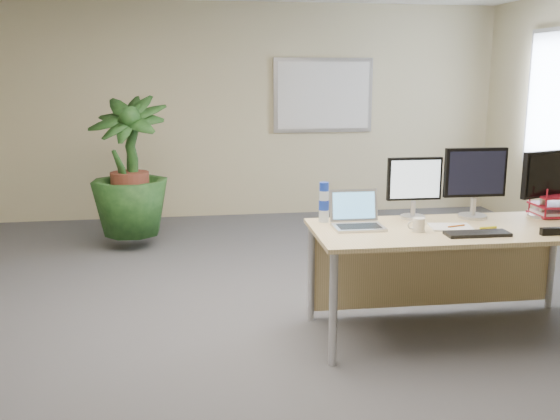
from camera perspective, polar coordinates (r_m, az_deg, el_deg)
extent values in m
plane|color=#404145|center=(4.47, -0.16, -11.69)|extent=(8.00, 8.00, 0.00)
cube|color=#C4B68A|center=(8.07, -4.53, 8.95)|extent=(7.00, 0.04, 2.70)
cube|color=#B6B7BB|center=(8.21, 3.98, 10.42)|extent=(1.30, 0.03, 0.95)
cube|color=silver|center=(8.20, 4.01, 10.41)|extent=(1.20, 0.01, 0.85)
cube|color=#B6B7BB|center=(7.55, 24.26, 9.21)|extent=(0.03, 1.30, 1.55)
cube|color=silver|center=(7.53, 24.14, 9.22)|extent=(0.01, 1.20, 1.45)
cube|color=tan|center=(4.50, 15.98, -1.75)|extent=(2.04, 0.89, 0.03)
cube|color=tan|center=(4.95, 13.89, -5.03)|extent=(1.93, 0.06, 0.63)
cylinder|color=silver|center=(3.97, 4.89, -9.04)|extent=(0.05, 0.05, 0.75)
cylinder|color=silver|center=(4.67, 2.87, -5.72)|extent=(0.05, 0.05, 0.75)
cylinder|color=silver|center=(5.36, 23.62, -4.39)|extent=(0.05, 0.05, 0.75)
imported|color=#123313|center=(6.72, -13.58, 2.83)|extent=(1.08, 1.08, 1.50)
cylinder|color=silver|center=(4.71, 12.03, -0.62)|extent=(0.18, 0.18, 0.02)
cylinder|color=silver|center=(4.69, 12.07, 0.15)|extent=(0.04, 0.04, 0.11)
cube|color=black|center=(4.65, 12.19, 2.81)|extent=(0.41, 0.04, 0.31)
cube|color=silver|center=(4.63, 12.29, 2.76)|extent=(0.37, 0.01, 0.28)
cylinder|color=silver|center=(4.84, 17.18, -0.54)|extent=(0.21, 0.21, 0.02)
cylinder|color=silver|center=(4.82, 17.24, 0.32)|extent=(0.04, 0.04, 0.13)
cube|color=black|center=(4.78, 17.43, 3.30)|extent=(0.47, 0.05, 0.36)
cube|color=black|center=(4.75, 17.56, 3.25)|extent=(0.42, 0.01, 0.32)
cylinder|color=silver|center=(5.04, 22.78, -0.45)|extent=(0.20, 0.20, 0.02)
cylinder|color=silver|center=(5.03, 22.85, 0.33)|extent=(0.04, 0.04, 0.12)
cube|color=black|center=(4.99, 23.08, 3.05)|extent=(0.43, 0.18, 0.34)
cube|color=black|center=(4.97, 23.30, 3.00)|extent=(0.38, 0.14, 0.30)
cube|color=silver|center=(4.33, 7.20, -1.57)|extent=(0.35, 0.25, 0.02)
cube|color=black|center=(4.31, 7.24, -1.47)|extent=(0.29, 0.16, 0.00)
cube|color=silver|center=(4.44, 6.75, 0.44)|extent=(0.34, 0.07, 0.23)
cube|color=#60B6F8|center=(4.43, 6.78, 0.42)|extent=(0.30, 0.05, 0.18)
cube|color=black|center=(4.31, 17.60, -2.08)|extent=(0.43, 0.15, 0.02)
cylinder|color=silver|center=(4.31, 12.57, -1.33)|extent=(0.08, 0.08, 0.09)
torus|color=silver|center=(4.29, 11.99, -1.35)|extent=(0.06, 0.01, 0.06)
cube|color=silver|center=(4.47, 15.35, -1.52)|extent=(0.31, 0.25, 0.01)
cylinder|color=#CB6316|center=(4.46, 15.81, -1.41)|extent=(0.14, 0.05, 0.01)
cylinder|color=yellow|center=(4.52, 18.50, -1.54)|extent=(0.13, 0.03, 0.02)
cylinder|color=white|center=(4.48, 4.03, 0.33)|extent=(0.07, 0.07, 0.23)
cylinder|color=blue|center=(4.45, 4.06, 2.15)|extent=(0.07, 0.07, 0.06)
cylinder|color=blue|center=(4.47, 4.03, 0.46)|extent=(0.07, 0.07, 0.07)
cube|color=maroon|center=(5.11, 23.90, -0.34)|extent=(0.34, 0.26, 0.02)
cube|color=maroon|center=(5.09, 23.97, 0.45)|extent=(0.34, 0.26, 0.02)
cube|color=maroon|center=(5.08, 24.04, 1.24)|extent=(0.34, 0.26, 0.02)
cube|color=silver|center=(5.10, 23.92, -0.17)|extent=(0.31, 0.23, 0.02)
cube|color=black|center=(4.49, 23.58, -1.80)|extent=(0.15, 0.04, 0.05)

